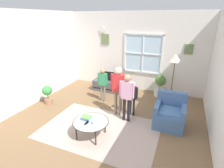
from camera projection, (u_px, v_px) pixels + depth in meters
ground_plane at (99, 128)px, 4.60m from camera, size 5.85×6.65×0.02m
back_wall at (134, 52)px, 6.72m from camera, size 5.25×0.17×2.94m
side_wall_left at (14, 63)px, 5.04m from camera, size 0.12×6.05×2.94m
area_rug at (100, 129)px, 4.53m from camera, size 2.93×1.95×0.01m
tv_stand at (108, 86)px, 6.85m from camera, size 1.15×0.47×0.41m
television at (108, 76)px, 6.71m from camera, size 0.51×0.08×0.36m
armchair at (170, 114)px, 4.60m from camera, size 0.76×0.74×0.87m
coffee_table at (91, 122)px, 4.15m from camera, size 0.86×0.86×0.41m
book_stack at (86, 118)px, 4.22m from camera, size 0.23×0.19×0.08m
cup at (94, 122)px, 4.02m from camera, size 0.08×0.08×0.10m
remote_near_books at (86, 123)px, 4.06m from camera, size 0.06×0.14×0.02m
remote_near_cup at (87, 122)px, 4.10m from camera, size 0.07×0.15×0.02m
person_pink_shirt at (127, 93)px, 4.62m from camera, size 0.41×0.18×1.35m
person_red_shirt at (118, 86)px, 4.92m from camera, size 0.44×0.20×1.45m
person_black_shirt at (133, 95)px, 4.98m from camera, size 0.31×0.14×1.04m
person_green_shirt at (103, 81)px, 5.81m from camera, size 0.35×0.16×1.16m
potted_plant_by_window at (160, 85)px, 6.32m from camera, size 0.39×0.39×0.79m
potted_plant_corner at (47, 93)px, 5.75m from camera, size 0.32×0.32×0.64m
floor_lamp at (175, 64)px, 4.82m from camera, size 0.32×0.32×1.79m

